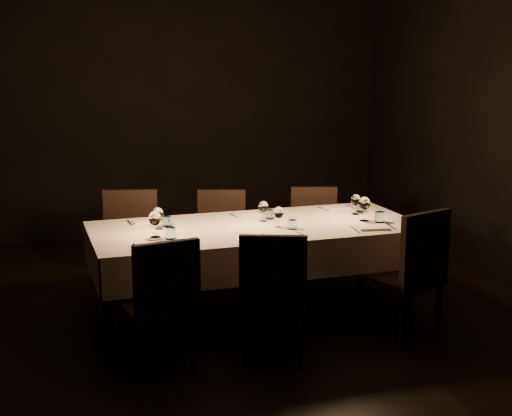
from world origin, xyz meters
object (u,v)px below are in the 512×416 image
object	(u,v)px
chair_near_left	(162,299)
chair_near_right	(411,269)
chair_near_center	(273,291)
chair_far_left	(130,242)
chair_far_center	(221,235)
dining_table	(256,235)
chair_far_right	(314,231)

from	to	relation	value
chair_near_left	chair_near_right	bearing A→B (deg)	170.64
chair_near_center	chair_far_left	world-z (taller)	chair_far_left
chair_near_left	chair_far_center	distance (m)	1.76
dining_table	chair_far_center	distance (m)	0.84
dining_table	chair_far_left	bearing A→B (deg)	139.82
chair_near_left	chair_far_right	size ratio (longest dim) A/B	1.04
chair_near_left	chair_near_center	size ratio (longest dim) A/B	0.99
chair_far_left	chair_near_left	bearing A→B (deg)	-75.23
chair_near_center	chair_far_left	distance (m)	1.72
chair_near_left	chair_far_left	size ratio (longest dim) A/B	0.96
chair_far_right	chair_near_left	bearing A→B (deg)	-121.83
dining_table	chair_near_right	world-z (taller)	chair_near_right
dining_table	chair_near_left	size ratio (longest dim) A/B	2.77
chair_near_right	chair_far_right	bearing A→B (deg)	-102.70
dining_table	chair_far_center	size ratio (longest dim) A/B	2.84
dining_table	chair_near_right	xyz separation A→B (m)	(0.94, -0.75, -0.15)
chair_near_left	chair_far_right	world-z (taller)	chair_near_left
chair_near_center	dining_table	bearing A→B (deg)	-78.80
dining_table	chair_far_center	xyz separation A→B (m)	(-0.05, 0.81, -0.19)
dining_table	chair_far_left	world-z (taller)	chair_far_left
chair_near_left	chair_near_center	xyz separation A→B (m)	(0.74, -0.09, 0.00)
chair_far_left	chair_far_right	bearing A→B (deg)	14.98
dining_table	chair_near_center	xyz separation A→B (m)	(-0.15, -0.82, -0.18)
chair_near_right	chair_far_right	size ratio (longest dim) A/B	1.11
chair_far_left	chair_far_right	xyz separation A→B (m)	(1.67, -0.01, -0.03)
chair_near_right	chair_far_left	bearing A→B (deg)	-57.26
dining_table	chair_near_center	size ratio (longest dim) A/B	2.75
dining_table	chair_far_left	size ratio (longest dim) A/B	2.67
dining_table	chair_far_right	size ratio (longest dim) A/B	2.87
dining_table	chair_far_left	distance (m)	1.15
chair_near_left	chair_far_right	bearing A→B (deg)	-148.17
chair_near_right	chair_far_right	distance (m)	1.48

